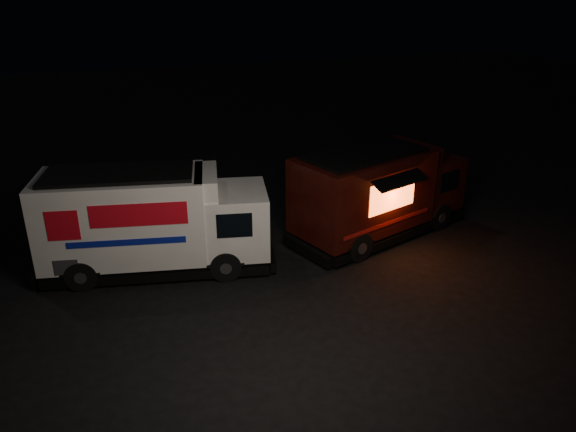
# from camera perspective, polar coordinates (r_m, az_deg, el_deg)

# --- Properties ---
(ground) EXTENTS (80.00, 80.00, 0.00)m
(ground) POSITION_cam_1_polar(r_m,az_deg,el_deg) (14.70, -3.37, -7.90)
(ground) COLOR black
(ground) RESTS_ON ground
(white_truck) EXTENTS (6.67, 3.40, 2.89)m
(white_truck) POSITION_cam_1_polar(r_m,az_deg,el_deg) (15.70, -13.24, -0.46)
(white_truck) COLOR white
(white_truck) RESTS_ON ground
(red_truck) EXTENTS (6.50, 4.06, 2.84)m
(red_truck) POSITION_cam_1_polar(r_m,az_deg,el_deg) (17.69, 9.39, 2.53)
(red_truck) COLOR #350F09
(red_truck) RESTS_ON ground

